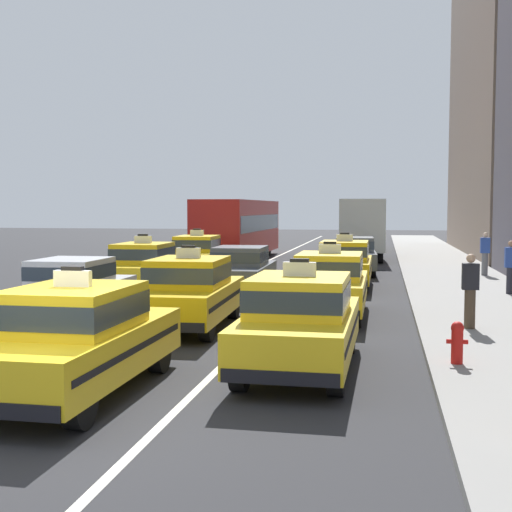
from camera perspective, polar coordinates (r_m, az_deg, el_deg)
ground_plane at (r=9.47m, az=-18.17°, el=-13.47°), size 160.00×160.00×0.00m
lane_stripe_left_center at (r=28.68m, az=-1.53°, el=-1.57°), size 0.14×80.00×0.01m
lane_stripe_center_right at (r=28.18m, az=4.85°, el=-1.69°), size 0.14×80.00×0.01m
sidewalk_curb at (r=23.23m, az=17.47°, el=-2.91°), size 4.00×90.00×0.15m
sedan_left_second at (r=17.29m, az=-15.15°, el=-2.63°), size 1.85×4.34×1.58m
taxi_left_third at (r=22.81m, az=-9.37°, el=-0.87°), size 1.94×4.61×1.96m
taxi_left_fourth at (r=28.58m, az=-4.92°, el=0.15°), size 2.02×4.64×1.96m
bus_left_fifth at (r=36.97m, az=-1.41°, el=2.51°), size 2.61×11.22×3.22m
taxi_center_nearest at (r=10.59m, az=-14.81°, el=-6.64°), size 1.85×4.57×1.96m
taxi_center_second at (r=15.93m, az=-5.58°, el=-2.96°), size 1.97×4.62×1.96m
sedan_center_third at (r=21.88m, az=-1.28°, el=-1.11°), size 1.87×4.34×1.58m
taxi_right_nearest at (r=11.78m, az=3.72°, el=-5.43°), size 1.87×4.58×1.96m
taxi_right_second at (r=17.61m, az=6.22°, el=-2.29°), size 1.83×4.57×1.96m
taxi_right_third at (r=24.01m, az=7.45°, el=-0.61°), size 1.82×4.56×1.96m
sedan_right_fourth at (r=29.17m, az=8.27°, el=0.15°), size 1.97×4.38×1.58m
box_truck_right_fifth at (r=37.40m, az=8.86°, el=2.42°), size 2.51×7.04×3.27m
taxi_right_sixth at (r=44.84m, az=8.94°, el=1.53°), size 1.83×4.56×1.96m
pedestrian_mid_block at (r=15.76m, az=17.54°, el=-2.79°), size 0.36×0.24×1.66m
pedestrian_by_storefront at (r=28.35m, az=18.67°, el=0.20°), size 0.36×0.24×1.70m
pedestrian_trailing at (r=22.51m, az=20.63°, el=-0.89°), size 0.47×0.24×1.66m
fire_hydrant at (r=12.22m, az=16.54°, el=-6.83°), size 0.36×0.22×0.73m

